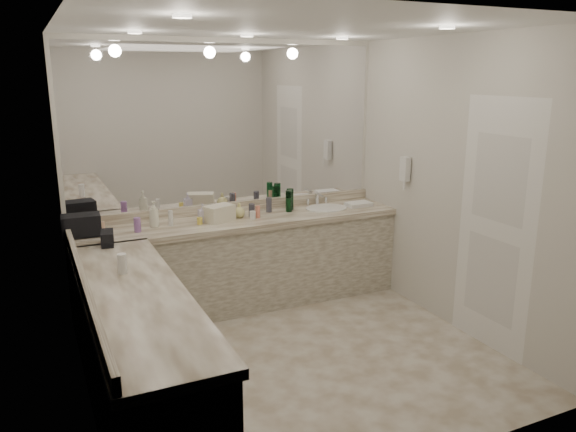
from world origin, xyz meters
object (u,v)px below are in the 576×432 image
wall_phone (405,169)px  black_toiletry_bag (81,226)px  soap_bottle_c (239,210)px  soap_bottle_a (154,214)px  cream_cosmetic_case (219,213)px  soap_bottle_b (203,213)px  sink (326,209)px  hand_towel (358,204)px

wall_phone → black_toiletry_bag: bearing=170.6°
black_toiletry_bag → soap_bottle_c: bearing=1.2°
soap_bottle_a → soap_bottle_c: bearing=-0.8°
cream_cosmetic_case → wall_phone: bearing=-36.8°
soap_bottle_a → soap_bottle_b: bearing=-2.3°
sink → wall_phone: size_ratio=1.83×
cream_cosmetic_case → soap_bottle_c: (0.22, 0.05, -0.01)m
black_toiletry_bag → sink: bearing=-0.0°
black_toiletry_bag → soap_bottle_c: (1.46, 0.03, -0.02)m
soap_bottle_b → black_toiletry_bag: bearing=-178.7°
cream_cosmetic_case → soap_bottle_a: soap_bottle_a is taller
wall_phone → soap_bottle_b: 2.03m
wall_phone → soap_bottle_b: size_ratio=1.36×
sink → black_toiletry_bag: size_ratio=1.38×
sink → cream_cosmetic_case: (-1.17, -0.02, 0.08)m
black_toiletry_bag → soap_bottle_a: 0.64m
black_toiletry_bag → soap_bottle_a: size_ratio=1.33×
black_toiletry_bag → soap_bottle_b: 1.09m
cream_cosmetic_case → soap_bottle_a: size_ratio=1.14×
soap_bottle_c → wall_phone: bearing=-18.9°
wall_phone → black_toiletry_bag: 3.08m
wall_phone → sink: bearing=140.4°
black_toiletry_bag → soap_bottle_b: size_ratio=1.81×
hand_towel → soap_bottle_c: (-1.31, 0.09, 0.05)m
sink → cream_cosmetic_case: bearing=-179.1°
wall_phone → soap_bottle_c: 1.69m
soap_bottle_a → cream_cosmetic_case: bearing=-5.8°
wall_phone → soap_bottle_a: size_ratio=1.00×
soap_bottle_c → sink: bearing=-1.9°
wall_phone → soap_bottle_a: 2.47m
sink → hand_towel: bearing=-8.4°
soap_bottle_a → soap_bottle_c: soap_bottle_a is taller
black_toiletry_bag → cream_cosmetic_case: size_ratio=1.17×
wall_phone → hand_towel: wall_phone is taller
sink → soap_bottle_b: soap_bottle_b is taller
black_toiletry_bag → soap_bottle_b: (1.09, 0.02, -0.00)m
sink → cream_cosmetic_case: cream_cosmetic_case is taller
soap_bottle_b → soap_bottle_a: bearing=177.7°
hand_towel → soap_bottle_c: soap_bottle_c is taller
hand_towel → soap_bottle_a: soap_bottle_a is taller
sink → soap_bottle_a: bearing=178.6°
soap_bottle_c → soap_bottle_b: bearing=-178.9°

